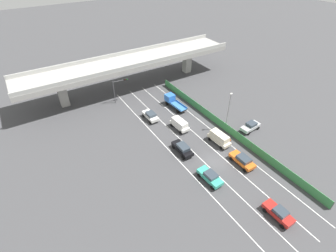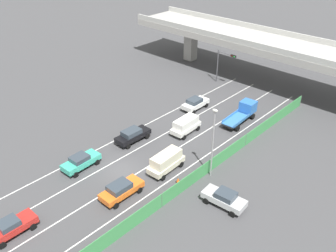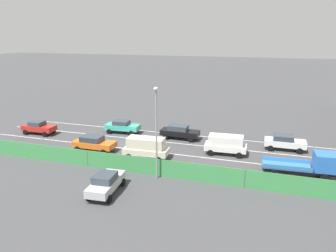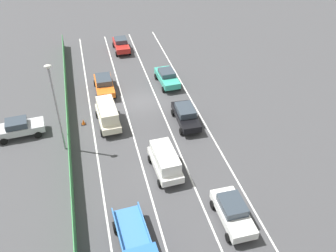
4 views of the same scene
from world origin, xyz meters
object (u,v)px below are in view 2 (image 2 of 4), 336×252
flatbed_truck_blue (244,112)px  street_lamp (213,137)px  car_hatchback_white (195,103)px  parked_wagon_silver (224,198)px  car_taxi_teal (81,161)px  traffic_light (224,61)px  car_van_cream (166,161)px  car_sedan_black (133,135)px  car_van_white (186,125)px  car_taxi_orange (121,189)px  traffic_cone (178,180)px  car_sedan_red (11,227)px

flatbed_truck_blue → street_lamp: size_ratio=0.77×
flatbed_truck_blue → street_lamp: street_lamp is taller
street_lamp → flatbed_truck_blue: bearing=108.1°
car_hatchback_white → parked_wagon_silver: parked_wagon_silver is taller
car_taxi_teal → traffic_light: size_ratio=0.81×
car_van_cream → flatbed_truck_blue: bearing=90.4°
car_hatchback_white → car_sedan_black: size_ratio=0.93×
car_van_white → car_taxi_teal: 14.22m
flatbed_truck_blue → parked_wagon_silver: size_ratio=1.41×
car_taxi_teal → car_taxi_orange: bearing=-0.8°
traffic_light → car_taxi_orange: bearing=-73.0°
car_taxi_orange → traffic_cone: 6.24m
car_sedan_red → flatbed_truck_blue: 32.01m
car_van_cream → traffic_light: traffic_light is taller
flatbed_truck_blue → street_lamp: bearing=-71.9°
car_taxi_teal → parked_wagon_silver: bearing=21.0°
parked_wagon_silver → car_sedan_black: bearing=173.2°
car_sedan_red → car_taxi_orange: bearing=71.6°
car_sedan_red → parked_wagon_silver: bearing=53.8°
car_sedan_black → flatbed_truck_blue: flatbed_truck_blue is taller
car_sedan_black → parked_wagon_silver: size_ratio=1.06×
car_hatchback_white → car_van_cream: size_ratio=0.94×
car_sedan_black → car_hatchback_white: bearing=89.1°
car_sedan_red → traffic_cone: bearing=69.0°
car_sedan_black → car_van_cream: size_ratio=1.00×
car_taxi_orange → street_lamp: (4.46, 8.91, 3.94)m
parked_wagon_silver → car_van_cream: bearing=178.0°
traffic_light → car_hatchback_white: bearing=-76.2°
car_taxi_orange → car_sedan_red: bearing=-108.4°
car_taxi_orange → traffic_light: traffic_light is taller
street_lamp → car_van_white: bearing=147.7°
car_sedan_red → car_taxi_orange: 10.42m
flatbed_truck_blue → parked_wagon_silver: bearing=-63.1°
car_van_white → traffic_cone: (6.00, -8.24, -0.92)m
car_hatchback_white → car_taxi_teal: bearing=-90.8°
flatbed_truck_blue → traffic_light: 12.64m
car_taxi_teal → flatbed_truck_blue: bearing=71.8°
traffic_cone → car_taxi_orange: bearing=-115.3°
traffic_light → traffic_cone: traffic_light is taller
car_sedan_red → traffic_light: bearing=98.4°
car_sedan_red → traffic_cone: car_sedan_red is taller
car_taxi_teal → traffic_light: 30.09m
car_hatchback_white → car_taxi_orange: 20.94m
car_taxi_orange → car_van_cream: bearing=87.0°
parked_wagon_silver → car_taxi_teal: bearing=-159.0°
street_lamp → traffic_cone: size_ratio=14.73×
car_taxi_teal → car_sedan_black: 7.68m
parked_wagon_silver → traffic_cone: bearing=-176.4°
car_taxi_teal → car_sedan_black: (0.11, 7.68, 0.03)m
car_hatchback_white → street_lamp: 16.10m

